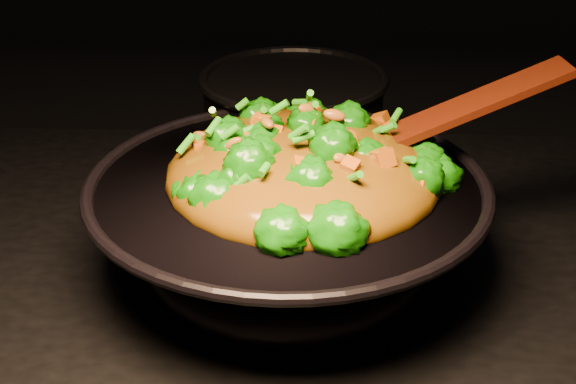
# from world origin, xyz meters

# --- Properties ---
(wok) EXTENTS (0.44, 0.44, 0.12)m
(wok) POSITION_xyz_m (-0.07, 0.03, 0.96)
(wok) COLOR black
(wok) RESTS_ON stovetop
(stir_fry) EXTENTS (0.36, 0.36, 0.10)m
(stir_fry) POSITION_xyz_m (-0.05, 0.05, 1.07)
(stir_fry) COLOR #167208
(stir_fry) RESTS_ON wok
(spatula) EXTENTS (0.31, 0.09, 0.13)m
(spatula) POSITION_xyz_m (0.09, 0.08, 1.07)
(spatula) COLOR #3A1A08
(spatula) RESTS_ON wok
(back_pot) EXTENTS (0.30, 0.30, 0.14)m
(back_pot) POSITION_xyz_m (-0.07, 0.32, 0.97)
(back_pot) COLOR black
(back_pot) RESTS_ON stovetop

